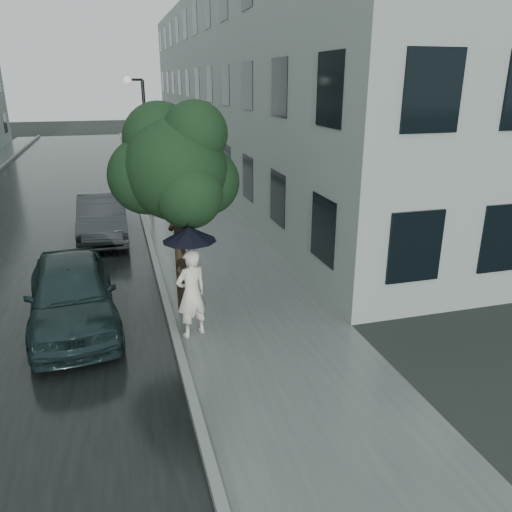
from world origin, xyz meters
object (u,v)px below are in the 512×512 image
object	(u,v)px
car_near	(72,293)
street_tree	(175,167)
pedestrian	(192,293)
lamp_post	(142,137)
car_far	(103,217)

from	to	relation	value
car_near	street_tree	bearing A→B (deg)	2.00
pedestrian	lamp_post	bearing A→B (deg)	-111.89
car_near	lamp_post	bearing A→B (deg)	71.64
pedestrian	street_tree	xyz separation A→B (m)	(-0.02, 1.36, 2.21)
pedestrian	car_far	bearing A→B (deg)	-99.32
car_far	lamp_post	bearing A→B (deg)	61.56
pedestrian	car_far	xyz separation A→B (m)	(-1.71, 7.22, -0.21)
pedestrian	street_tree	distance (m)	2.60
street_tree	lamp_post	xyz separation A→B (m)	(-0.11, 8.76, -0.30)
street_tree	car_near	xyz separation A→B (m)	(-2.26, -0.28, -2.39)
street_tree	pedestrian	bearing A→B (deg)	-89.04
pedestrian	lamp_post	world-z (taller)	lamp_post
pedestrian	lamp_post	size ratio (longest dim) A/B	0.36
lamp_post	car_near	world-z (taller)	lamp_post
street_tree	car_far	xyz separation A→B (m)	(-1.69, 5.86, -2.42)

